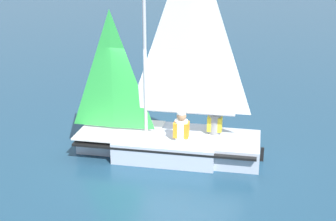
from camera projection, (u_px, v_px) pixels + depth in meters
The scene contains 4 objects.
ground_plane at pixel (168, 153), 11.13m from camera, with size 260.00×260.00×0.00m, color navy.
sailboat_main at pixel (170, 128), 10.90m from camera, with size 3.23×4.46×5.22m.
sailor_helm at pixel (181, 133), 10.65m from camera, with size 0.40×0.42×1.16m.
sailor_crew at pixel (215, 127), 11.00m from camera, with size 0.40×0.42×1.16m.
Camera 1 is at (9.85, -2.35, 4.73)m, focal length 50.00 mm.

